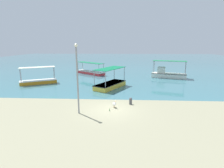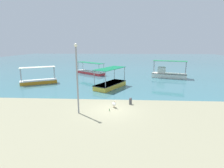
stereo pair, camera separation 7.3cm
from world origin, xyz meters
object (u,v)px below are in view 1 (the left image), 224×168
(glass_bottle, at_px, (110,110))
(fishing_boat_outer, at_px, (90,72))
(fishing_boat_far_left, at_px, (39,81))
(lamp_post, at_px, (77,76))
(fishing_boat_near_left, at_px, (168,74))
(mooring_bollard, at_px, (131,101))
(fishing_boat_far_right, at_px, (110,84))
(pelican, at_px, (114,104))

(glass_bottle, bearing_deg, fishing_boat_outer, 104.88)
(fishing_boat_far_left, xyz_separation_m, lamp_post, (8.95, -11.25, 2.88))
(fishing_boat_far_left, relative_size, fishing_boat_near_left, 0.86)
(fishing_boat_outer, bearing_deg, mooring_bollard, -67.92)
(mooring_bollard, xyz_separation_m, glass_bottle, (-1.99, -1.91, -0.27))
(fishing_boat_far_left, bearing_deg, lamp_post, -51.48)
(fishing_boat_outer, height_order, fishing_boat_far_left, fishing_boat_far_left)
(fishing_boat_outer, distance_m, lamp_post, 20.77)
(fishing_boat_far_right, relative_size, lamp_post, 0.96)
(fishing_boat_outer, relative_size, fishing_boat_near_left, 1.02)
(fishing_boat_near_left, height_order, mooring_bollard, fishing_boat_near_left)
(pelican, xyz_separation_m, lamp_post, (-3.05, -1.56, 2.99))
(fishing_boat_near_left, bearing_deg, lamp_post, -124.94)
(fishing_boat_near_left, xyz_separation_m, pelican, (-9.00, -15.69, -0.33))
(fishing_boat_outer, relative_size, pelican, 7.89)
(mooring_bollard, height_order, glass_bottle, mooring_bollard)
(fishing_boat_far_right, height_order, lamp_post, lamp_post)
(pelican, relative_size, lamp_post, 0.13)
(fishing_boat_outer, bearing_deg, glass_bottle, -75.12)
(lamp_post, bearing_deg, fishing_boat_outer, 97.19)
(fishing_boat_far_left, bearing_deg, glass_bottle, -42.34)
(fishing_boat_far_right, xyz_separation_m, pelican, (0.86, -7.77, -0.15))
(fishing_boat_outer, relative_size, lamp_post, 1.05)
(lamp_post, bearing_deg, glass_bottle, 13.77)
(pelican, bearing_deg, fishing_boat_far_left, 141.08)
(mooring_bollard, bearing_deg, fishing_boat_far_right, 110.11)
(mooring_bollard, bearing_deg, pelican, -147.99)
(glass_bottle, bearing_deg, fishing_boat_far_left, 137.66)
(fishing_boat_far_right, distance_m, lamp_post, 9.99)
(pelican, distance_m, lamp_post, 4.55)
(fishing_boat_far_right, height_order, pelican, fishing_boat_far_right)
(fishing_boat_far_left, xyz_separation_m, pelican, (12.00, -9.69, -0.12))
(fishing_boat_outer, xyz_separation_m, fishing_boat_far_left, (-6.38, -9.16, 0.02))
(fishing_boat_near_left, xyz_separation_m, mooring_bollard, (-7.38, -14.68, -0.33))
(fishing_boat_far_left, height_order, fishing_boat_near_left, fishing_boat_near_left)
(fishing_boat_far_left, distance_m, fishing_boat_near_left, 21.84)
(mooring_bollard, distance_m, glass_bottle, 2.77)
(fishing_boat_far_right, distance_m, fishing_boat_near_left, 12.65)
(pelican, height_order, lamp_post, lamp_post)
(fishing_boat_far_left, bearing_deg, pelican, -38.92)
(lamp_post, height_order, glass_bottle, lamp_post)
(fishing_boat_near_left, bearing_deg, fishing_boat_outer, 167.81)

